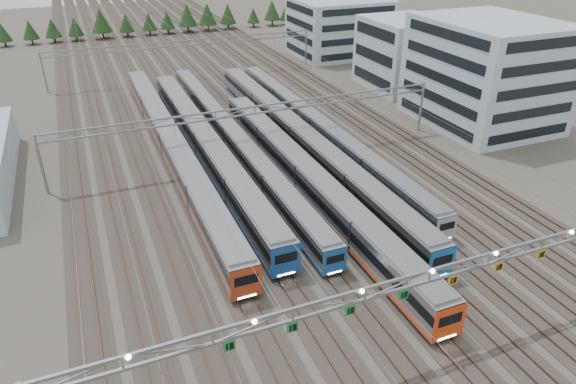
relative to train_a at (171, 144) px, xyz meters
name	(u,v)px	position (x,y,z in m)	size (l,w,h in m)	color
ground	(418,347)	(11.25, -44.69, -2.22)	(400.00, 400.00, 0.00)	#47423A
track_bed	(173,55)	(11.25, 55.31, -0.73)	(54.00, 260.00, 5.42)	#2D2823
train_a	(171,144)	(0.00, 0.00, 0.00)	(3.01, 68.68, 3.93)	black
train_b	(205,144)	(4.50, -2.12, 0.04)	(3.08, 61.09, 4.02)	black
train_c	(232,137)	(9.00, -0.06, -0.29)	(2.58, 68.08, 3.35)	black
train_d	(306,178)	(13.50, -17.26, 0.03)	(3.06, 56.30, 3.99)	black
train_e	(299,137)	(18.00, -4.57, -0.02)	(2.98, 67.94, 3.88)	black
train_f	(317,127)	(22.50, -1.45, -0.26)	(2.62, 63.96, 3.40)	black
gantry_near	(430,279)	(11.20, -44.81, 4.87)	(56.36, 0.61, 8.08)	gray
gantry_mid	(255,116)	(11.25, -4.69, 4.17)	(56.36, 0.36, 8.00)	gray
gantry_far	(185,48)	(11.25, 40.31, 4.17)	(56.36, 0.36, 8.00)	gray
depot_bldg_south	(486,73)	(50.95, -5.03, 6.18)	(18.00, 22.00, 16.80)	#9AADB8
depot_bldg_mid	(404,53)	(50.29, 17.33, 4.48)	(14.00, 16.00, 13.39)	#9AADB8
depot_bldg_north	(340,27)	(51.17, 46.41, 4.37)	(22.00, 18.00, 13.18)	#9AADB8
treeline	(169,19)	(16.65, 87.68, 2.02)	(106.40, 5.60, 7.02)	#332114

